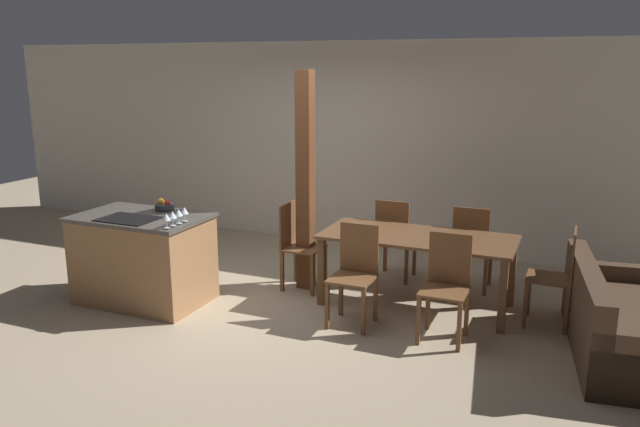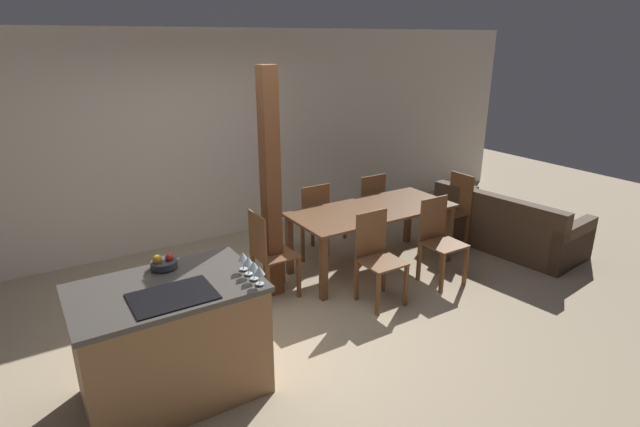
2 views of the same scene
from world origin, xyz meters
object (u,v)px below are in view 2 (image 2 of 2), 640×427
Objects in this scene: fruit_bowl at (163,263)px; dining_table at (372,216)px; dining_chair_near_left at (377,256)px; couch at (507,228)px; wine_glass_far at (248,261)px; wine_glass_end at (243,257)px; wine_glass_near at (259,271)px; timber_post at (271,187)px; wine_glass_middle at (254,266)px; dining_chair_foot_end at (453,208)px; dining_chair_far_right at (367,207)px; dining_chair_head_end at (269,253)px; dining_chair_far_left at (311,219)px; kitchen_island at (172,341)px; dining_chair_near_right at (439,239)px.

dining_table is (2.54, 0.68, -0.32)m from fruit_bowl.
dining_table is 2.03× the size of dining_chair_near_left.
couch is (4.43, 0.25, -0.70)m from fruit_bowl.
wine_glass_far is 4.06m from couch.
wine_glass_end reaches higher than dining_chair_near_left.
wine_glass_near is 1.59m from timber_post.
dining_chair_foot_end is (3.37, 1.23, -0.53)m from wine_glass_middle.
dining_chair_far_right reaches higher than dining_table.
dining_chair_head_end is at bearing 29.27° from fruit_bowl.
dining_chair_far_right is (2.47, 1.88, -0.53)m from wine_glass_middle.
dining_table is 0.79m from dining_chair_far_left.
kitchen_island is 3.46m from dining_chair_far_right.
wine_glass_near is 0.19m from wine_glass_far.
kitchen_island is 2.80m from dining_table.
dining_chair_far_right is at bearing 24.14° from fruit_bowl.
timber_post is (-3.14, 0.48, 0.92)m from couch.
fruit_bowl is at bearing 144.68° from wine_glass_end.
wine_glass_end is 1.74m from dining_chair_near_left.
wine_glass_near is 4.10m from couch.
wine_glass_far is 0.07× the size of couch.
dining_chair_foot_end is (1.76, 0.65, 0.00)m from dining_chair_near_left.
couch is 0.81× the size of timber_post.
dining_chair_near_right is 1.11m from dining_chair_foot_end.
wine_glass_far reaches higher than dining_table.
couch is at bearing 3.25° from fruit_bowl.
dining_chair_foot_end reaches higher than dining_table.
dining_chair_head_end is (1.21, 0.68, -0.46)m from fruit_bowl.
dining_chair_near_right is 1.95m from timber_post.
wine_glass_end reaches higher than fruit_bowl.
dining_chair_head_end is at bearing 35.94° from dining_chair_far_left.
couch is (1.88, -0.43, -0.38)m from dining_table.
wine_glass_near and wine_glass_middle have the same top height.
dining_chair_near_right is (2.97, 0.03, -0.46)m from fruit_bowl.
dining_table is (2.04, 1.04, -0.39)m from wine_glass_end.
dining_table is 1.34m from dining_chair_foot_end.
wine_glass_near is 1.82m from dining_chair_near_left.
dining_chair_near_right is (0.86, 0.00, 0.00)m from dining_chair_near_left.
wine_glass_far is 1.44m from dining_chair_head_end.
wine_glass_near is (0.58, -0.35, 0.57)m from kitchen_island.
wine_glass_end is at bearing 145.57° from dining_chair_head_end.
couch is (3.92, 0.80, -0.77)m from wine_glass_middle.
wine_glass_near is 2.46m from dining_table.
dining_chair_near_left reaches higher than dining_table.
dining_chair_head_end is 1.00× the size of dining_chair_foot_end.
kitchen_island is at bearing 28.10° from dining_chair_far_right.
dining_chair_far_right is at bearing 45.93° from couch.
wine_glass_middle is 0.07× the size of dining_table.
dining_chair_far_right is 1.00× the size of dining_chair_head_end.
dining_chair_near_left and dining_chair_head_end have the same top height.
fruit_bowl is at bearing 85.85° from couch.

